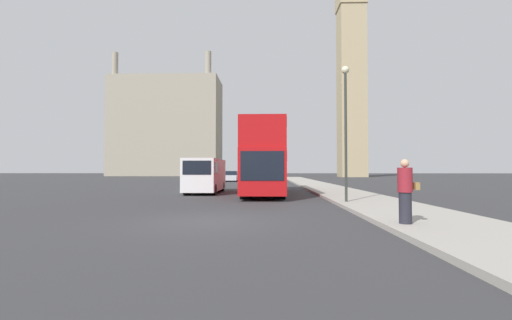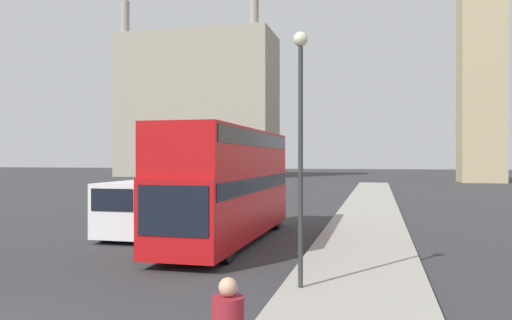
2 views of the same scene
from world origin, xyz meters
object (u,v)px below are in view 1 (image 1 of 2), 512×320
at_px(pedestrian, 405,191).
at_px(parked_sedan, 232,177).
at_px(red_double_decker_bus, 263,157).
at_px(street_lamp, 346,113).
at_px(white_van, 205,175).
at_px(clock_tower, 351,45).

xyz_separation_m(pedestrian, parked_sedan, (-8.68, 38.29, -0.37)).
distance_m(red_double_decker_bus, street_lamp, 8.03).
height_order(red_double_decker_bus, white_van, red_double_decker_bus).
relative_size(clock_tower, pedestrian, 33.70).
height_order(white_van, street_lamp, street_lamp).
height_order(white_van, parked_sedan, white_van).
bearing_deg(parked_sedan, pedestrian, -77.22).
relative_size(red_double_decker_bus, parked_sedan, 2.43).
height_order(red_double_decker_bus, pedestrian, red_double_decker_bus).
relative_size(white_van, pedestrian, 3.41).
distance_m(clock_tower, street_lamp, 69.26).
bearing_deg(white_van, red_double_decker_bus, -12.63).
bearing_deg(pedestrian, red_double_decker_bus, 106.78).
distance_m(white_van, pedestrian, 16.28).
xyz_separation_m(clock_tower, white_van, (-23.60, -54.52, -28.96)).
xyz_separation_m(white_van, pedestrian, (8.04, -14.16, -0.24)).
height_order(clock_tower, street_lamp, clock_tower).
bearing_deg(white_van, street_lamp, -44.26).
distance_m(pedestrian, parked_sedan, 39.26).
relative_size(red_double_decker_bus, white_van, 1.89).
height_order(clock_tower, pedestrian, clock_tower).
relative_size(red_double_decker_bus, pedestrian, 6.44).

